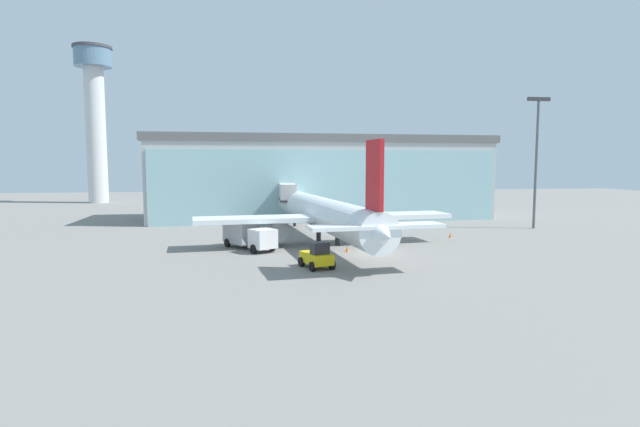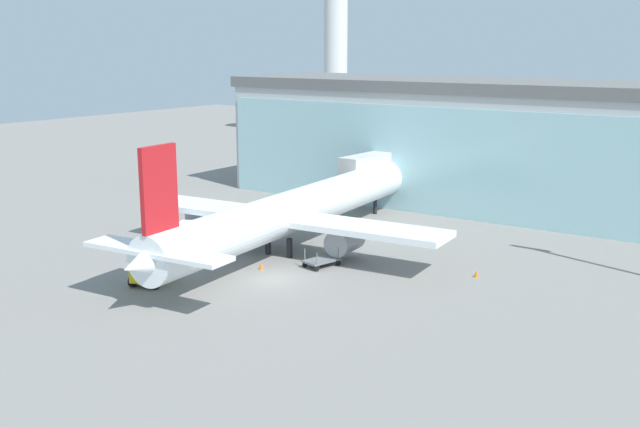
{
  "view_description": "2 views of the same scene",
  "coord_description": "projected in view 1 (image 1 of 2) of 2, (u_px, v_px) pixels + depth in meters",
  "views": [
    {
      "loc": [
        -12.67,
        -47.34,
        8.77
      ],
      "look_at": [
        -4.01,
        9.05,
        3.18
      ],
      "focal_mm": 28.0,
      "sensor_mm": 36.0,
      "label": 1
    },
    {
      "loc": [
        33.91,
        -41.02,
        17.0
      ],
      "look_at": [
        -2.77,
        9.8,
        2.86
      ],
      "focal_mm": 42.0,
      "sensor_mm": 36.0,
      "label": 2
    }
  ],
  "objects": [
    {
      "name": "baggage_cart",
      "position": [
        371.0,
        241.0,
        54.15
      ],
      "size": [
        2.16,
        3.08,
        1.5
      ],
      "rotation": [
        0.0,
        0.0,
        4.5
      ],
      "color": "slate",
      "rests_on": "ground"
    },
    {
      "name": "pushback_tug",
      "position": [
        317.0,
        257.0,
        42.35
      ],
      "size": [
        2.97,
        3.59,
        2.3
      ],
      "rotation": [
        0.0,
        0.0,
        1.88
      ],
      "color": "yellow",
      "rests_on": "ground"
    },
    {
      "name": "airplane",
      "position": [
        323.0,
        214.0,
        55.68
      ],
      "size": [
        28.59,
        40.2,
        10.76
      ],
      "rotation": [
        0.0,
        0.0,
        1.67
      ],
      "color": "white",
      "rests_on": "ground"
    },
    {
      "name": "apron_light_mast",
      "position": [
        537.0,
        151.0,
        67.96
      ],
      "size": [
        3.2,
        0.4,
        17.85
      ],
      "color": "#59595E",
      "rests_on": "ground"
    },
    {
      "name": "control_tower",
      "position": [
        95.0,
        109.0,
        113.51
      ],
      "size": [
        8.48,
        8.48,
        35.38
      ],
      "color": "silver",
      "rests_on": "ground"
    },
    {
      "name": "jet_bridge",
      "position": [
        287.0,
        192.0,
        73.4
      ],
      "size": [
        2.72,
        12.37,
        6.08
      ],
      "rotation": [
        0.0,
        0.0,
        1.53
      ],
      "color": "beige",
      "rests_on": "ground"
    },
    {
      "name": "safety_cone_nose",
      "position": [
        347.0,
        249.0,
        50.39
      ],
      "size": [
        0.36,
        0.36,
        0.55
      ],
      "primitive_type": "cone",
      "color": "orange",
      "rests_on": "ground"
    },
    {
      "name": "catering_truck",
      "position": [
        248.0,
        235.0,
        52.05
      ],
      "size": [
        5.66,
        7.39,
        2.65
      ],
      "rotation": [
        0.0,
        0.0,
        5.26
      ],
      "color": "silver",
      "rests_on": "ground"
    },
    {
      "name": "terminal_building",
      "position": [
        321.0,
        177.0,
        82.53
      ],
      "size": [
        55.38,
        18.02,
        13.4
      ],
      "rotation": [
        0.0,
        0.0,
        0.03
      ],
      "color": "#B2B2B2",
      "rests_on": "ground"
    },
    {
      "name": "safety_cone_wingtip",
      "position": [
        450.0,
        235.0,
        60.33
      ],
      "size": [
        0.36,
        0.36,
        0.55
      ],
      "primitive_type": "cone",
      "color": "orange",
      "rests_on": "ground"
    },
    {
      "name": "ground",
      "position": [
        374.0,
        254.0,
        49.34
      ],
      "size": [
        240.0,
        240.0,
        0.0
      ],
      "primitive_type": "plane",
      "color": "gray"
    }
  ]
}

